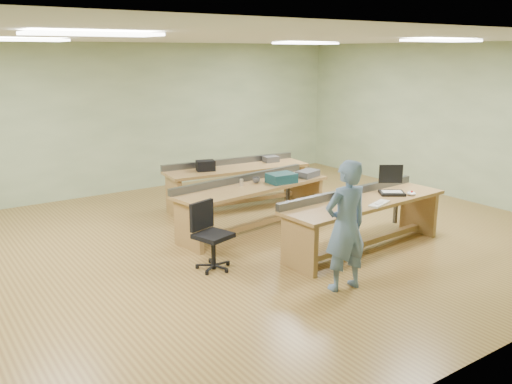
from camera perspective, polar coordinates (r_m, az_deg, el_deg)
floor at (r=8.26m, az=-1.93°, el=-5.38°), size 10.00×10.00×0.00m
ceiling at (r=7.77m, az=-2.13°, el=15.91°), size 10.00×10.00×0.00m
wall_back at (r=11.42m, az=-13.02°, el=7.56°), size 10.00×0.04×3.00m
wall_front at (r=5.07m, az=23.18°, el=-1.66°), size 10.00×0.04×3.00m
wall_right at (r=11.35m, az=19.91°, el=7.03°), size 0.04×8.00×3.00m
fluor_panels at (r=7.77m, az=-2.13°, el=15.68°), size 6.20×3.50×0.03m
workbench_front at (r=8.00m, az=11.23°, el=-2.15°), size 2.81×0.90×0.86m
workbench_mid at (r=8.70m, az=-0.44°, el=-0.52°), size 2.83×1.10×0.86m
workbench_back at (r=10.08m, az=-2.08°, el=1.56°), size 2.77×0.99×0.86m
person at (r=6.55m, az=9.41°, el=-3.54°), size 0.62×0.44×1.61m
laptop_base at (r=8.33m, az=14.12°, el=-0.11°), size 0.46×0.44×0.04m
laptop_screen at (r=8.40m, az=14.01°, el=1.86°), size 0.30×0.22×0.28m
keyboard at (r=7.73m, az=12.84°, el=-1.21°), size 0.45×0.27×0.02m
trackball_mouse at (r=8.35m, az=16.04°, el=-0.14°), size 0.12×0.14×0.06m
camera_bag at (r=7.90m, az=9.62°, el=-0.22°), size 0.27×0.22×0.16m
task_chair at (r=7.25m, az=-4.78°, el=-5.54°), size 0.60×0.60×0.90m
parts_bin_teal at (r=8.81m, az=2.70°, el=1.48°), size 0.46×0.35×0.15m
parts_bin_grey at (r=9.26m, az=5.47°, el=1.94°), size 0.46×0.36×0.11m
mug at (r=8.78m, az=0.02°, el=1.26°), size 0.14×0.14×0.09m
drinks_can at (r=8.59m, az=-1.54°, el=1.02°), size 0.07×0.07×0.11m
storage_box_back at (r=9.73m, az=-5.33°, el=2.78°), size 0.38×0.32×0.18m
tray_back at (r=10.48m, az=1.59°, el=3.48°), size 0.30×0.24×0.11m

